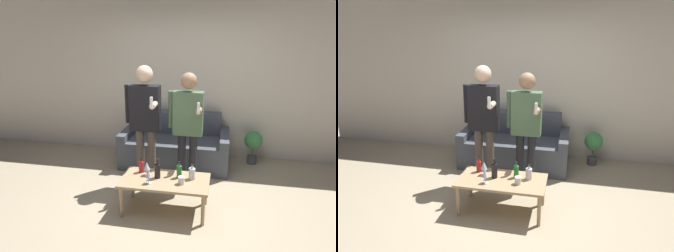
{
  "view_description": "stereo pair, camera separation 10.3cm",
  "coord_description": "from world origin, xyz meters",
  "views": [
    {
      "loc": [
        0.64,
        -3.07,
        2.12
      ],
      "look_at": [
        -0.07,
        0.6,
        0.95
      ],
      "focal_mm": 32.0,
      "sensor_mm": 36.0,
      "label": 1
    },
    {
      "loc": [
        0.74,
        -3.05,
        2.12
      ],
      "look_at": [
        -0.07,
        0.6,
        0.95
      ],
      "focal_mm": 32.0,
      "sensor_mm": 36.0,
      "label": 2
    }
  ],
  "objects": [
    {
      "name": "bottle_green",
      "position": [
        -0.35,
        0.26,
        0.5
      ],
      "size": [
        0.06,
        0.06,
        0.19
      ],
      "color": "#B21E1E",
      "rests_on": "coffee_table"
    },
    {
      "name": "bottle_dark",
      "position": [
        0.15,
        0.21,
        0.51
      ],
      "size": [
        0.06,
        0.06,
        0.21
      ],
      "color": "#23752D",
      "rests_on": "coffee_table"
    },
    {
      "name": "wall_back",
      "position": [
        0.0,
        2.07,
        1.35
      ],
      "size": [
        8.0,
        0.06,
        2.7
      ],
      "color": "beige",
      "rests_on": "ground_plane"
    },
    {
      "name": "ground_plane",
      "position": [
        0.0,
        0.0,
        0.0
      ],
      "size": [
        16.0,
        16.0,
        0.0
      ],
      "primitive_type": "plane",
      "color": "tan"
    },
    {
      "name": "potted_plant",
      "position": [
        1.15,
        1.77,
        0.37
      ],
      "size": [
        0.3,
        0.3,
        0.56
      ],
      "color": "#4C4C51",
      "rests_on": "ground_plane"
    },
    {
      "name": "person_standing_right",
      "position": [
        0.17,
        0.78,
        0.97
      ],
      "size": [
        0.47,
        0.42,
        1.63
      ],
      "color": "#232328",
      "rests_on": "ground_plane"
    },
    {
      "name": "person_standing_left",
      "position": [
        -0.42,
        0.74,
        1.02
      ],
      "size": [
        0.49,
        0.44,
        1.71
      ],
      "color": "brown",
      "rests_on": "ground_plane"
    },
    {
      "name": "wine_glass_far",
      "position": [
        -0.18,
        -0.01,
        0.55
      ],
      "size": [
        0.07,
        0.07,
        0.18
      ],
      "color": "silver",
      "rests_on": "coffee_table"
    },
    {
      "name": "couch",
      "position": [
        -0.12,
        1.56,
        0.3
      ],
      "size": [
        1.73,
        0.88,
        0.83
      ],
      "color": "#474C56",
      "rests_on": "ground_plane"
    },
    {
      "name": "wine_glass_near",
      "position": [
        -0.25,
        0.19,
        0.54
      ],
      "size": [
        0.08,
        0.08,
        0.18
      ],
      "color": "silver",
      "rests_on": "coffee_table"
    },
    {
      "name": "coffee_table",
      "position": [
        -0.01,
        0.12,
        0.38
      ],
      "size": [
        1.07,
        0.55,
        0.42
      ],
      "color": "tan",
      "rests_on": "ground_plane"
    },
    {
      "name": "bottle_orange",
      "position": [
        0.3,
        0.2,
        0.5
      ],
      "size": [
        0.08,
        0.08,
        0.19
      ],
      "color": "silver",
      "rests_on": "coffee_table"
    },
    {
      "name": "bottle_yellow",
      "position": [
        -0.11,
        0.15,
        0.52
      ],
      "size": [
        0.07,
        0.07,
        0.25
      ],
      "color": "black",
      "rests_on": "coffee_table"
    },
    {
      "name": "cup_on_table",
      "position": [
        0.2,
        0.05,
        0.47
      ],
      "size": [
        0.08,
        0.08,
        0.09
      ],
      "color": "white",
      "rests_on": "coffee_table"
    }
  ]
}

